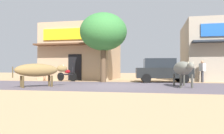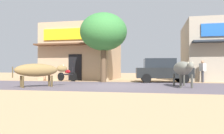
% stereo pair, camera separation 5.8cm
% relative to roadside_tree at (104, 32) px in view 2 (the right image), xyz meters
% --- Properties ---
extents(ground, '(80.00, 80.00, 0.00)m').
position_rel_roadside_tree_xyz_m(ground, '(1.42, -3.06, -3.49)').
color(ground, tan).
extents(asphalt_road, '(72.00, 6.69, 0.00)m').
position_rel_roadside_tree_xyz_m(asphalt_road, '(1.42, -3.06, -3.49)').
color(asphalt_road, '#5B515A').
rests_on(asphalt_road, ground).
extents(storefront_left_cafe, '(6.01, 6.89, 4.79)m').
position_rel_roadside_tree_xyz_m(storefront_left_cafe, '(-3.06, 4.63, -1.10)').
color(storefront_left_cafe, tan).
rests_on(storefront_left_cafe, ground).
extents(roadside_tree, '(3.29, 3.29, 4.84)m').
position_rel_roadside_tree_xyz_m(roadside_tree, '(0.00, 0.00, 0.00)').
color(roadside_tree, brown).
rests_on(roadside_tree, ground).
extents(parked_hatchback_car, '(3.95, 2.24, 1.64)m').
position_rel_roadside_tree_xyz_m(parked_hatchback_car, '(4.01, 0.77, -2.65)').
color(parked_hatchback_car, black).
rests_on(parked_hatchback_car, ground).
extents(parked_motorcycle, '(1.85, 0.74, 1.08)m').
position_rel_roadside_tree_xyz_m(parked_motorcycle, '(-3.05, 0.78, -3.02)').
color(parked_motorcycle, black).
rests_on(parked_motorcycle, ground).
extents(cow_near_brown, '(2.26, 2.19, 1.19)m').
position_rel_roadside_tree_xyz_m(cow_near_brown, '(-2.25, -4.69, -2.65)').
color(cow_near_brown, olive).
rests_on(cow_near_brown, ground).
extents(cow_far_dark, '(1.06, 2.81, 1.30)m').
position_rel_roadside_tree_xyz_m(cow_far_dark, '(4.95, -3.21, -2.55)').
color(cow_far_dark, slate).
rests_on(cow_far_dark, ground).
extents(pedestrian_by_shop, '(0.43, 0.61, 1.52)m').
position_rel_roadside_tree_xyz_m(pedestrian_by_shop, '(6.74, 1.20, -2.61)').
color(pedestrian_by_shop, '#3F3F47').
rests_on(pedestrian_by_shop, ground).
extents(cafe_chair_near_tree, '(0.51, 0.51, 0.92)m').
position_rel_roadside_tree_xyz_m(cafe_chair_near_tree, '(-4.86, 0.83, -2.98)').
color(cafe_chair_near_tree, brown).
rests_on(cafe_chair_near_tree, ground).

